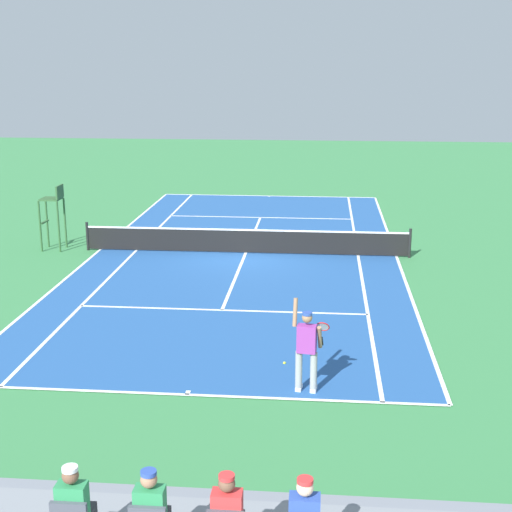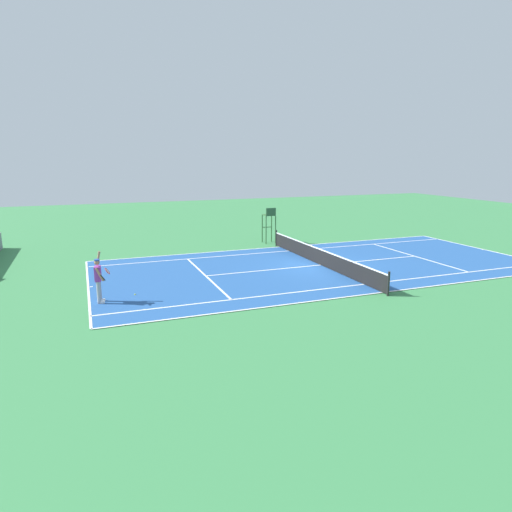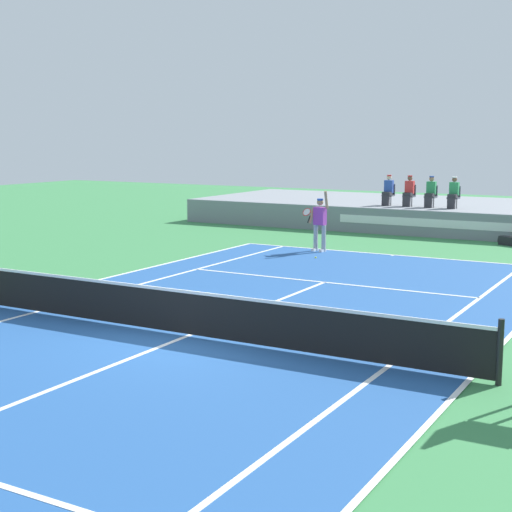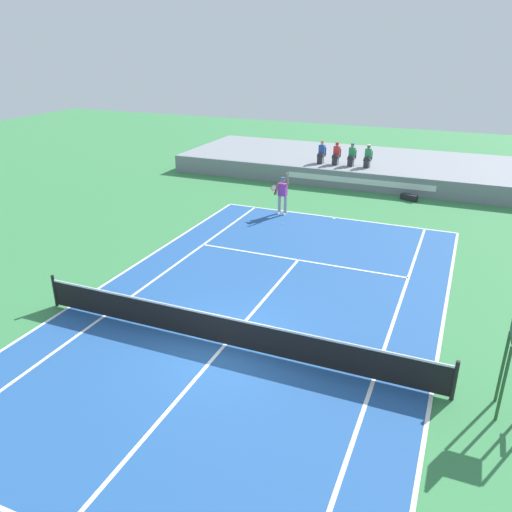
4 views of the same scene
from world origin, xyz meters
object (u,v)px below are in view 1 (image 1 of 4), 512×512
Objects in this scene: tennis_ball at (284,363)px; umpire_chair at (53,209)px; tennis_player at (307,349)px; spectator_seated_3 at (76,512)px.

tennis_ball is 13.66m from umpire_chair.
tennis_player is 15.02m from umpire_chair.
tennis_ball is at bearing -103.74° from spectator_seated_3.
tennis_player is 0.85× the size of umpire_chair.
tennis_player reaches higher than tennis_ball.
umpire_chair is (9.69, -11.47, 0.56)m from tennis_player.
tennis_ball is (0.54, -1.43, -0.96)m from tennis_player.
umpire_chair is (7.07, -18.50, -0.09)m from spectator_seated_3.
spectator_seated_3 is 8.86m from tennis_ball.
tennis_ball is (-2.07, -8.46, -1.61)m from spectator_seated_3.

